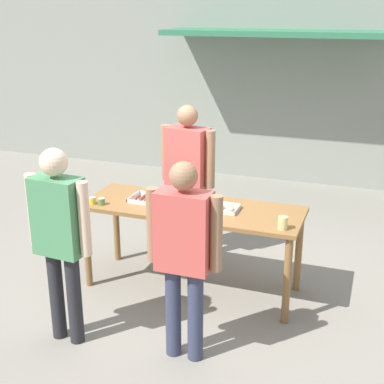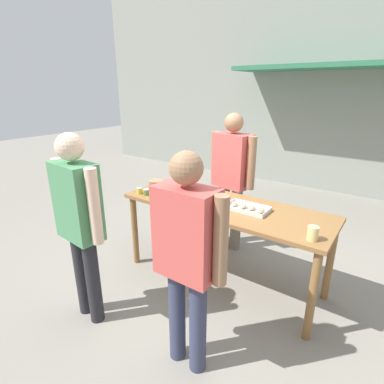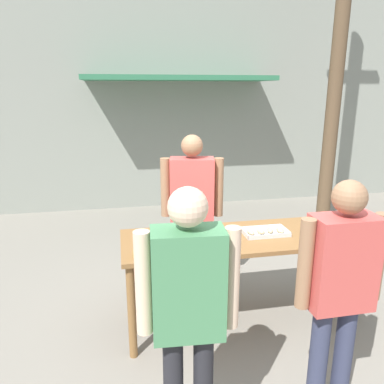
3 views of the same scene
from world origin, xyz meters
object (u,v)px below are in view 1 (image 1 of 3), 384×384
at_px(person_server_behind_table, 188,169).
at_px(person_customer_with_cup, 184,246).
at_px(condiment_jar_ketchup, 102,201).
at_px(beer_cup, 283,223).
at_px(person_customer_holding_hotdog, 60,230).
at_px(food_tray_buns, 217,207).
at_px(food_tray_sausages, 153,200).
at_px(condiment_jar_mustard, 93,201).

relative_size(person_server_behind_table, person_customer_with_cup, 1.05).
distance_m(condiment_jar_ketchup, person_server_behind_table, 1.13).
distance_m(beer_cup, person_customer_holding_hotdog, 1.92).
bearing_deg(person_customer_with_cup, food_tray_buns, -86.72).
bearing_deg(person_server_behind_table, food_tray_sausages, -87.97).
height_order(person_server_behind_table, person_customer_holding_hotdog, person_server_behind_table).
xyz_separation_m(food_tray_sausages, person_server_behind_table, (0.11, 0.71, 0.13)).
bearing_deg(food_tray_sausages, person_customer_holding_hotdog, -103.56).
bearing_deg(condiment_jar_mustard, condiment_jar_ketchup, 6.32).
height_order(beer_cup, person_customer_holding_hotdog, person_customer_holding_hotdog).
relative_size(food_tray_buns, person_customer_with_cup, 0.25).
height_order(food_tray_sausages, person_server_behind_table, person_server_behind_table).
relative_size(person_server_behind_table, person_customer_holding_hotdog, 1.02).
distance_m(food_tray_sausages, person_server_behind_table, 0.73).
bearing_deg(condiment_jar_mustard, person_server_behind_table, 56.83).
bearing_deg(condiment_jar_ketchup, person_customer_with_cup, -35.13).
relative_size(food_tray_sausages, beer_cup, 3.85).
height_order(food_tray_sausages, person_customer_holding_hotdog, person_customer_holding_hotdog).
height_order(food_tray_buns, person_customer_holding_hotdog, person_customer_holding_hotdog).
distance_m(person_server_behind_table, person_customer_with_cup, 1.93).
height_order(food_tray_buns, person_server_behind_table, person_server_behind_table).
height_order(food_tray_sausages, beer_cup, beer_cup).
height_order(condiment_jar_ketchup, person_server_behind_table, person_server_behind_table).
height_order(condiment_jar_mustard, person_customer_holding_hotdog, person_customer_holding_hotdog).
bearing_deg(condiment_jar_ketchup, person_customer_holding_hotdog, -81.16).
bearing_deg(person_server_behind_table, food_tray_buns, -40.64).
height_order(condiment_jar_ketchup, beer_cup, beer_cup).
xyz_separation_m(food_tray_sausages, condiment_jar_ketchup, (-0.45, -0.27, 0.02)).
relative_size(beer_cup, person_server_behind_table, 0.07).
distance_m(food_tray_buns, person_customer_holding_hotdog, 1.57).
distance_m(condiment_jar_ketchup, person_customer_with_cup, 1.46).
height_order(beer_cup, person_customer_with_cup, person_customer_with_cup).
xyz_separation_m(condiment_jar_ketchup, person_customer_with_cup, (1.19, -0.84, 0.07)).
xyz_separation_m(condiment_jar_mustard, condiment_jar_ketchup, (0.10, 0.01, 0.00)).
height_order(food_tray_buns, beer_cup, beer_cup).
bearing_deg(food_tray_buns, person_customer_holding_hotdog, -128.44).
bearing_deg(food_tray_sausages, condiment_jar_mustard, -152.70).
xyz_separation_m(person_server_behind_table, person_customer_holding_hotdog, (-0.40, -1.94, -0.01)).
xyz_separation_m(condiment_jar_ketchup, person_server_behind_table, (0.55, 0.98, 0.11)).
relative_size(food_tray_buns, person_server_behind_table, 0.24).
bearing_deg(food_tray_sausages, beer_cup, -11.15).
xyz_separation_m(food_tray_sausages, food_tray_buns, (0.68, 0.00, 0.01)).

